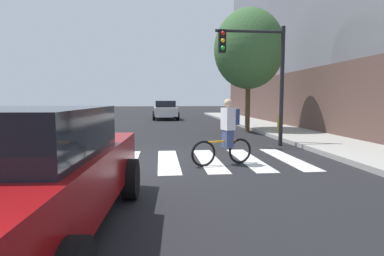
# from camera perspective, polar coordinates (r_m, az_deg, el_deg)

# --- Properties ---
(ground_plane) EXTENTS (120.00, 120.00, 0.00)m
(ground_plane) POSITION_cam_1_polar(r_m,az_deg,el_deg) (8.40, -10.73, -6.23)
(ground_plane) COLOR black
(crosswalk_stripes) EXTENTS (8.38, 3.21, 0.01)m
(crosswalk_stripes) POSITION_cam_1_polar(r_m,az_deg,el_deg) (8.38, -8.30, -6.18)
(crosswalk_stripes) COLOR silver
(crosswalk_stripes) RESTS_ON ground
(sedan_near) EXTENTS (2.36, 4.70, 1.59)m
(sedan_near) POSITION_cam_1_polar(r_m,az_deg,el_deg) (4.11, -28.32, -7.47)
(sedan_near) COLOR maroon
(sedan_near) RESTS_ON ground
(sedan_mid) EXTENTS (2.15, 4.44, 1.52)m
(sedan_mid) POSITION_cam_1_polar(r_m,az_deg,el_deg) (25.23, -5.02, 3.42)
(sedan_mid) COLOR silver
(sedan_mid) RESTS_ON ground
(cyclist) EXTENTS (1.66, 0.53, 1.69)m
(cyclist) POSITION_cam_1_polar(r_m,az_deg,el_deg) (7.85, 6.48, -0.76)
(cyclist) COLOR black
(cyclist) RESTS_ON ground
(traffic_light_near) EXTENTS (2.47, 0.28, 4.20)m
(traffic_light_near) POSITION_cam_1_polar(r_m,az_deg,el_deg) (11.13, 12.47, 11.39)
(traffic_light_near) COLOR black
(traffic_light_near) RESTS_ON ground
(fire_hydrant) EXTENTS (0.33, 0.22, 0.78)m
(fire_hydrant) POSITION_cam_1_polar(r_m,az_deg,el_deg) (15.14, 16.01, 0.89)
(fire_hydrant) COLOR gold
(fire_hydrant) RESTS_ON sidewalk
(street_tree_near) EXTENTS (3.45, 3.45, 6.14)m
(street_tree_near) POSITION_cam_1_polar(r_m,az_deg,el_deg) (15.98, 10.50, 14.25)
(street_tree_near) COLOR #4C3823
(street_tree_near) RESTS_ON ground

